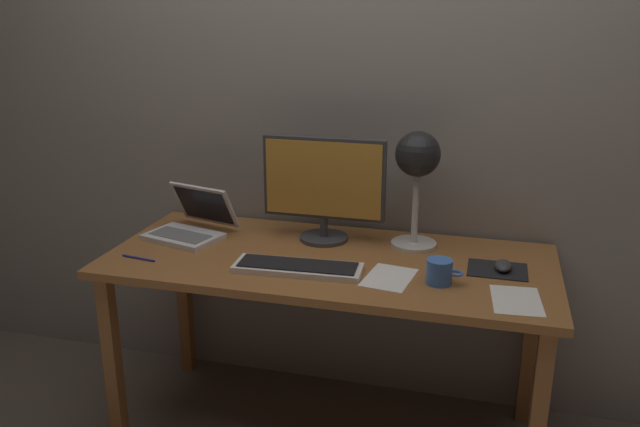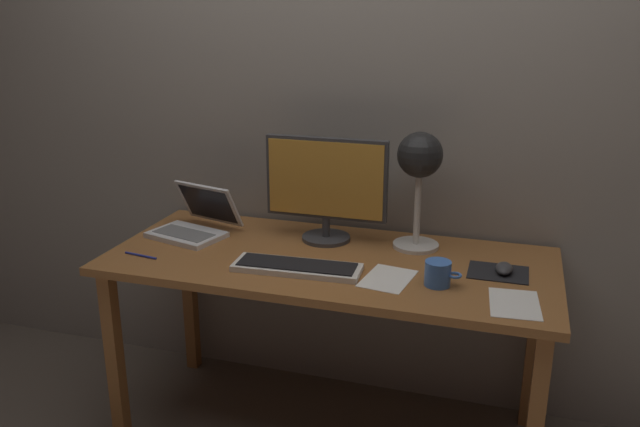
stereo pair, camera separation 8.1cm
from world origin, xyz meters
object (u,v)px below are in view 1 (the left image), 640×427
at_px(desk_lamp, 417,164).
at_px(monitor, 324,185).
at_px(laptop, 193,221).
at_px(pen, 139,258).
at_px(keyboard_main, 298,267).
at_px(coffee_mug, 440,272).
at_px(mouse, 503,266).

bearing_deg(desk_lamp, monitor, -176.19).
height_order(laptop, desk_lamp, desk_lamp).
distance_m(laptop, pen, 0.31).
xyz_separation_m(keyboard_main, coffee_mug, (0.48, 0.02, 0.03)).
bearing_deg(monitor, coffee_mug, -32.73).
bearing_deg(coffee_mug, keyboard_main, -177.82).
bearing_deg(pen, monitor, 31.89).
relative_size(mouse, pen, 0.69).
distance_m(keyboard_main, desk_lamp, 0.58).
distance_m(desk_lamp, coffee_mug, 0.44).
distance_m(keyboard_main, laptop, 0.56).
bearing_deg(coffee_mug, laptop, 166.88).
height_order(coffee_mug, pen, coffee_mug).
bearing_deg(desk_lamp, coffee_mug, -69.04).
xyz_separation_m(mouse, coffee_mug, (-0.20, -0.16, 0.02)).
height_order(desk_lamp, pen, desk_lamp).
bearing_deg(laptop, mouse, -3.34).
bearing_deg(pen, mouse, 10.12).
distance_m(monitor, mouse, 0.71).
distance_m(keyboard_main, mouse, 0.70).
relative_size(monitor, desk_lamp, 1.07).
relative_size(laptop, coffee_mug, 2.84).
bearing_deg(mouse, coffee_mug, -141.58).
xyz_separation_m(desk_lamp, coffee_mug, (0.12, -0.32, -0.28)).
bearing_deg(keyboard_main, mouse, 14.70).
xyz_separation_m(laptop, desk_lamp, (0.86, 0.10, 0.26)).
relative_size(laptop, mouse, 3.55).
xyz_separation_m(keyboard_main, pen, (-0.58, -0.05, -0.01)).
xyz_separation_m(keyboard_main, mouse, (0.68, 0.18, 0.01)).
height_order(laptop, pen, laptop).
distance_m(mouse, pen, 1.28).
bearing_deg(laptop, keyboard_main, -26.04).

